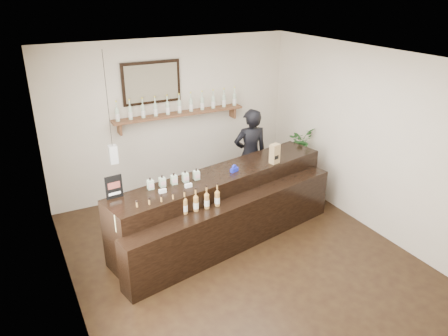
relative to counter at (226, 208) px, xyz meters
The scene contains 10 objects.
ground 0.75m from the counter, 97.86° to the right, with size 5.00×5.00×0.00m, color black.
room_shell 1.35m from the counter, 97.86° to the right, with size 5.00×5.00×5.00m.
back_wall_decor 2.23m from the counter, 97.29° to the left, with size 2.66×0.96×1.69m.
counter is the anchor object (origin of this frame).
promo_sign 1.77m from the counter, behind, with size 0.23×0.04×0.32m.
paper_bag 1.15m from the counter, ahead, with size 0.16×0.14×0.31m.
tape_dispenser 0.62m from the counter, 23.56° to the left, with size 0.14×0.09×0.11m.
side_cabinet 2.07m from the counter, 21.84° to the left, with size 0.53×0.62×0.76m.
potted_plant 2.14m from the counter, 21.84° to the left, with size 0.44×0.38×0.49m, color #295B24.
shopkeeper 1.48m from the counter, 44.51° to the left, with size 0.69×0.45×1.88m, color black.
Camera 1 is at (-2.63, -4.61, 3.65)m, focal length 35.00 mm.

